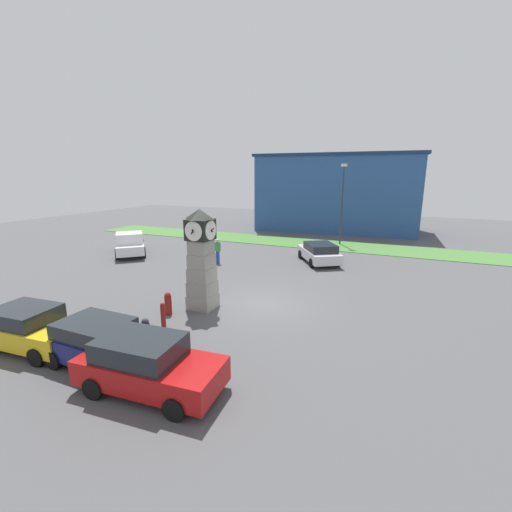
{
  "coord_description": "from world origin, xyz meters",
  "views": [
    {
      "loc": [
        6.06,
        -14.59,
        6.23
      ],
      "look_at": [
        -0.98,
        1.37,
        2.03
      ],
      "focal_mm": 24.0,
      "sensor_mm": 36.0,
      "label": 1
    }
  ],
  "objects_px": {
    "bollard_far_row": "(146,332)",
    "bollard_near_tower": "(168,303)",
    "bollard_mid_row": "(163,314)",
    "car_by_building": "(148,364)",
    "pedestrian_crossing_lot": "(218,249)",
    "car_navy_sedan": "(31,328)",
    "car_near_tower": "(101,342)",
    "car_far_lot": "(319,252)",
    "clock_tower": "(201,261)",
    "pickup_truck": "(130,242)",
    "street_lamp_near_road": "(342,199)"
  },
  "relations": [
    {
      "from": "bollard_far_row",
      "to": "bollard_near_tower",
      "type": "bearing_deg",
      "value": 112.1
    },
    {
      "from": "bollard_mid_row",
      "to": "bollard_far_row",
      "type": "xyz_separation_m",
      "value": [
        0.47,
        -1.57,
        0.01
      ]
    },
    {
      "from": "car_by_building",
      "to": "pedestrian_crossing_lot",
      "type": "distance_m",
      "value": 14.78
    },
    {
      "from": "bollard_near_tower",
      "to": "car_navy_sedan",
      "type": "relative_size",
      "value": 0.26
    },
    {
      "from": "bollard_far_row",
      "to": "bollard_mid_row",
      "type": "bearing_deg",
      "value": 106.74
    },
    {
      "from": "car_by_building",
      "to": "bollard_far_row",
      "type": "bearing_deg",
      "value": 132.77
    },
    {
      "from": "car_near_tower",
      "to": "car_far_lot",
      "type": "relative_size",
      "value": 0.89
    },
    {
      "from": "clock_tower",
      "to": "pedestrian_crossing_lot",
      "type": "xyz_separation_m",
      "value": [
        -3.56,
        7.58,
        -1.29
      ]
    },
    {
      "from": "clock_tower",
      "to": "bollard_far_row",
      "type": "distance_m",
      "value": 4.4
    },
    {
      "from": "pickup_truck",
      "to": "street_lamp_near_road",
      "type": "relative_size",
      "value": 0.75
    },
    {
      "from": "car_navy_sedan",
      "to": "street_lamp_near_road",
      "type": "distance_m",
      "value": 25.0
    },
    {
      "from": "car_by_building",
      "to": "car_far_lot",
      "type": "bearing_deg",
      "value": 86.59
    },
    {
      "from": "pedestrian_crossing_lot",
      "to": "bollard_far_row",
      "type": "bearing_deg",
      "value": -72.53
    },
    {
      "from": "bollard_near_tower",
      "to": "car_far_lot",
      "type": "xyz_separation_m",
      "value": [
        4.02,
        11.99,
        0.22
      ]
    },
    {
      "from": "bollard_far_row",
      "to": "street_lamp_near_road",
      "type": "relative_size",
      "value": 0.15
    },
    {
      "from": "bollard_near_tower",
      "to": "bollard_mid_row",
      "type": "distance_m",
      "value": 1.3
    },
    {
      "from": "bollard_far_row",
      "to": "car_near_tower",
      "type": "xyz_separation_m",
      "value": [
        -0.51,
        -1.57,
        0.22
      ]
    },
    {
      "from": "clock_tower",
      "to": "pickup_truck",
      "type": "distance_m",
      "value": 13.65
    },
    {
      "from": "car_near_tower",
      "to": "pedestrian_crossing_lot",
      "type": "relative_size",
      "value": 2.32
    },
    {
      "from": "clock_tower",
      "to": "pedestrian_crossing_lot",
      "type": "distance_m",
      "value": 8.47
    },
    {
      "from": "clock_tower",
      "to": "pickup_truck",
      "type": "relative_size",
      "value": 0.88
    },
    {
      "from": "car_navy_sedan",
      "to": "car_far_lot",
      "type": "bearing_deg",
      "value": 68.08
    },
    {
      "from": "clock_tower",
      "to": "pickup_truck",
      "type": "height_order",
      "value": "clock_tower"
    },
    {
      "from": "street_lamp_near_road",
      "to": "bollard_mid_row",
      "type": "bearing_deg",
      "value": -99.83
    },
    {
      "from": "bollard_near_tower",
      "to": "car_by_building",
      "type": "distance_m",
      "value": 5.66
    },
    {
      "from": "bollard_far_row",
      "to": "street_lamp_near_road",
      "type": "height_order",
      "value": "street_lamp_near_road"
    },
    {
      "from": "bollard_mid_row",
      "to": "car_by_building",
      "type": "distance_m",
      "value": 4.37
    },
    {
      "from": "bollard_near_tower",
      "to": "bollard_mid_row",
      "type": "height_order",
      "value": "bollard_mid_row"
    },
    {
      "from": "bollard_near_tower",
      "to": "car_far_lot",
      "type": "bearing_deg",
      "value": 71.48
    },
    {
      "from": "bollard_mid_row",
      "to": "car_near_tower",
      "type": "bearing_deg",
      "value": -90.65
    },
    {
      "from": "car_navy_sedan",
      "to": "car_by_building",
      "type": "bearing_deg",
      "value": -2.73
    },
    {
      "from": "bollard_mid_row",
      "to": "car_far_lot",
      "type": "relative_size",
      "value": 0.23
    },
    {
      "from": "car_navy_sedan",
      "to": "car_far_lot",
      "type": "distance_m",
      "value": 17.79
    },
    {
      "from": "bollard_near_tower",
      "to": "car_navy_sedan",
      "type": "bearing_deg",
      "value": -120.18
    },
    {
      "from": "bollard_mid_row",
      "to": "street_lamp_near_road",
      "type": "bearing_deg",
      "value": 80.17
    },
    {
      "from": "car_near_tower",
      "to": "car_by_building",
      "type": "distance_m",
      "value": 2.48
    },
    {
      "from": "car_by_building",
      "to": "street_lamp_near_road",
      "type": "relative_size",
      "value": 0.62
    },
    {
      "from": "pickup_truck",
      "to": "street_lamp_near_road",
      "type": "height_order",
      "value": "street_lamp_near_road"
    },
    {
      "from": "bollard_mid_row",
      "to": "car_far_lot",
      "type": "height_order",
      "value": "car_far_lot"
    },
    {
      "from": "bollard_far_row",
      "to": "car_far_lot",
      "type": "height_order",
      "value": "car_far_lot"
    },
    {
      "from": "bollard_far_row",
      "to": "pedestrian_crossing_lot",
      "type": "relative_size",
      "value": 0.61
    },
    {
      "from": "bollard_mid_row",
      "to": "car_navy_sedan",
      "type": "xyz_separation_m",
      "value": [
        -3.25,
        -3.37,
        0.24
      ]
    },
    {
      "from": "bollard_far_row",
      "to": "clock_tower",
      "type": "bearing_deg",
      "value": 91.37
    },
    {
      "from": "bollard_far_row",
      "to": "car_navy_sedan",
      "type": "bearing_deg",
      "value": -154.14
    },
    {
      "from": "car_navy_sedan",
      "to": "pedestrian_crossing_lot",
      "type": "relative_size",
      "value": 2.25
    },
    {
      "from": "bollard_near_tower",
      "to": "pedestrian_crossing_lot",
      "type": "xyz_separation_m",
      "value": [
        -2.56,
        8.9,
        0.5
      ]
    },
    {
      "from": "bollard_mid_row",
      "to": "pedestrian_crossing_lot",
      "type": "xyz_separation_m",
      "value": [
        -3.18,
        10.04,
        0.49
      ]
    },
    {
      "from": "bollard_near_tower",
      "to": "street_lamp_near_road",
      "type": "height_order",
      "value": "street_lamp_near_road"
    },
    {
      "from": "bollard_mid_row",
      "to": "bollard_far_row",
      "type": "height_order",
      "value": "bollard_far_row"
    },
    {
      "from": "bollard_near_tower",
      "to": "car_navy_sedan",
      "type": "distance_m",
      "value": 5.23
    }
  ]
}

